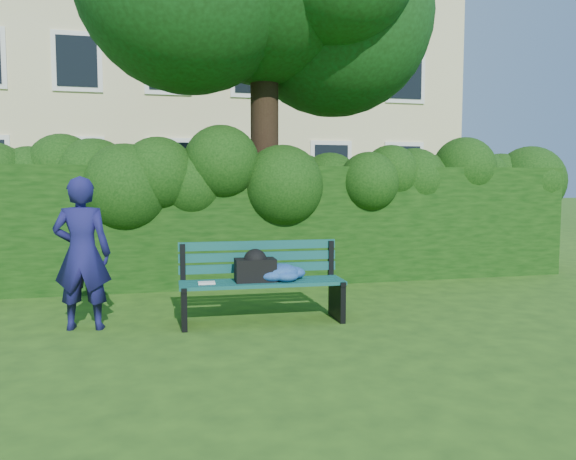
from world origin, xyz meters
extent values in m
plane|color=#294B17|center=(0.00, 0.00, 0.00)|extent=(80.00, 80.00, 0.00)
cube|color=beige|center=(0.00, 14.00, 6.00)|extent=(16.00, 8.00, 12.00)
cube|color=white|center=(-3.60, 9.98, 2.00)|extent=(1.30, 0.08, 1.60)
cube|color=black|center=(-3.60, 9.94, 2.00)|extent=(1.05, 0.04, 1.35)
cube|color=white|center=(-1.20, 9.98, 2.00)|extent=(1.30, 0.08, 1.60)
cube|color=black|center=(-1.20, 9.94, 2.00)|extent=(1.05, 0.04, 1.35)
cube|color=white|center=(1.20, 9.98, 2.00)|extent=(1.30, 0.08, 1.60)
cube|color=black|center=(1.20, 9.94, 2.00)|extent=(1.05, 0.04, 1.35)
cube|color=white|center=(3.60, 9.98, 2.00)|extent=(1.30, 0.08, 1.60)
cube|color=black|center=(3.60, 9.94, 2.00)|extent=(1.05, 0.04, 1.35)
cube|color=white|center=(6.00, 9.98, 2.00)|extent=(1.30, 0.08, 1.60)
cube|color=black|center=(6.00, 9.94, 2.00)|extent=(1.05, 0.04, 1.35)
cube|color=white|center=(-3.60, 9.98, 4.80)|extent=(1.30, 0.08, 1.60)
cube|color=black|center=(-3.60, 9.94, 4.80)|extent=(1.05, 0.04, 1.35)
cube|color=white|center=(-1.20, 9.98, 4.80)|extent=(1.30, 0.08, 1.60)
cube|color=black|center=(-1.20, 9.94, 4.80)|extent=(1.05, 0.04, 1.35)
cube|color=white|center=(1.20, 9.98, 4.80)|extent=(1.30, 0.08, 1.60)
cube|color=black|center=(1.20, 9.94, 4.80)|extent=(1.05, 0.04, 1.35)
cube|color=white|center=(3.60, 9.98, 4.80)|extent=(1.30, 0.08, 1.60)
cube|color=black|center=(3.60, 9.94, 4.80)|extent=(1.05, 0.04, 1.35)
cube|color=white|center=(6.00, 9.98, 4.80)|extent=(1.30, 0.08, 1.60)
cube|color=black|center=(6.00, 9.94, 4.80)|extent=(1.05, 0.04, 1.35)
cube|color=black|center=(0.00, 2.20, 0.90)|extent=(10.00, 1.00, 1.80)
cylinder|color=black|center=(0.09, 2.60, 2.37)|extent=(0.45, 0.45, 4.75)
sphere|color=black|center=(1.39, 3.00, 4.37)|extent=(3.36, 3.36, 3.36)
cube|color=#0D453C|center=(-0.52, -0.51, 0.45)|extent=(1.83, 0.16, 0.04)
cube|color=#0D453C|center=(-0.52, -0.39, 0.45)|extent=(1.83, 0.16, 0.04)
cube|color=#0D453C|center=(-0.52, -0.27, 0.45)|extent=(1.83, 0.16, 0.04)
cube|color=#0D453C|center=(-0.51, -0.15, 0.45)|extent=(1.83, 0.16, 0.04)
cube|color=#0D453C|center=(-0.51, -0.07, 0.58)|extent=(1.83, 0.09, 0.10)
cube|color=#0D453C|center=(-0.51, -0.06, 0.71)|extent=(1.83, 0.09, 0.10)
cube|color=#0D453C|center=(-0.51, -0.05, 0.84)|extent=(1.83, 0.09, 0.10)
cube|color=black|center=(-1.38, -0.31, 0.22)|extent=(0.08, 0.50, 0.44)
cube|color=black|center=(-1.37, -0.05, 0.65)|extent=(0.06, 0.06, 0.45)
cube|color=black|center=(-1.38, -0.36, 0.44)|extent=(0.07, 0.42, 0.05)
cube|color=black|center=(0.35, -0.36, 0.22)|extent=(0.08, 0.50, 0.44)
cube|color=black|center=(0.35, -0.10, 0.65)|extent=(0.06, 0.06, 0.45)
cube|color=black|center=(0.34, -0.41, 0.44)|extent=(0.07, 0.42, 0.05)
cube|color=white|center=(-1.14, -0.36, 0.48)|extent=(0.18, 0.14, 0.02)
cube|color=black|center=(-0.60, -0.33, 0.60)|extent=(0.45, 0.28, 0.25)
imported|color=#181752|center=(-2.42, -0.16, 0.81)|extent=(0.64, 0.46, 1.63)
camera|label=1|loc=(-1.68, -6.39, 1.57)|focal=35.00mm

